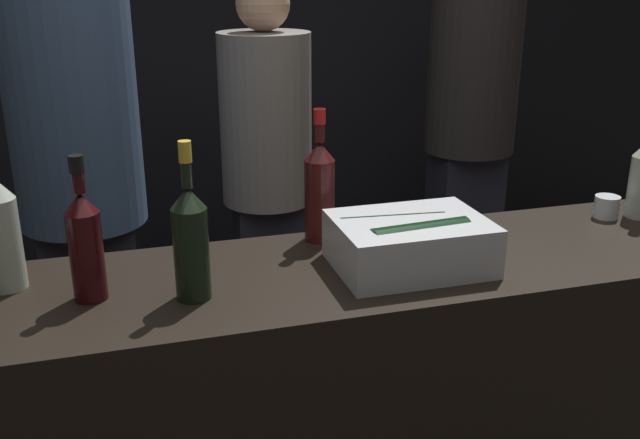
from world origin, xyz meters
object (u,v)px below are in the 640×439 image
(white_wine_bottle, at_px, (0,228))
(person_grey_polo, at_px, (80,175))
(person_in_hoodie, at_px, (267,162))
(ice_bin_with_bottles, at_px, (410,242))
(champagne_bottle, at_px, (191,239))
(red_wine_bottle_tall, at_px, (320,188))
(candle_votive, at_px, (607,207))
(person_blond_tee, at_px, (470,115))
(red_wine_bottle_black_foil, at_px, (85,242))

(white_wine_bottle, xyz_separation_m, person_grey_polo, (0.14, 0.80, -0.11))
(white_wine_bottle, relative_size, person_in_hoodie, 0.22)
(ice_bin_with_bottles, height_order, champagne_bottle, champagne_bottle)
(red_wine_bottle_tall, bearing_deg, candle_votive, -4.34)
(ice_bin_with_bottles, height_order, person_grey_polo, person_grey_polo)
(person_in_hoodie, bearing_deg, ice_bin_with_bottles, -146.07)
(person_in_hoodie, distance_m, person_blond_tee, 0.98)
(champagne_bottle, relative_size, person_blond_tee, 0.19)
(white_wine_bottle, bearing_deg, person_in_hoodie, 53.62)
(white_wine_bottle, height_order, person_grey_polo, person_grey_polo)
(champagne_bottle, relative_size, person_grey_polo, 0.20)
(white_wine_bottle, xyz_separation_m, red_wine_bottle_tall, (0.77, 0.09, -0.00))
(champagne_bottle, relative_size, red_wine_bottle_tall, 1.00)
(red_wine_bottle_tall, relative_size, person_grey_polo, 0.20)
(red_wine_bottle_tall, distance_m, person_grey_polo, 0.95)
(white_wine_bottle, relative_size, red_wine_bottle_tall, 1.03)
(person_blond_tee, height_order, person_grey_polo, person_blond_tee)
(ice_bin_with_bottles, xyz_separation_m, champagne_bottle, (-0.53, -0.02, 0.07))
(champagne_bottle, height_order, person_in_hoodie, person_in_hoodie)
(champagne_bottle, distance_m, red_wine_bottle_tall, 0.45)
(champagne_bottle, xyz_separation_m, white_wine_bottle, (-0.40, 0.17, 0.01))
(candle_votive, distance_m, person_blond_tee, 1.24)
(red_wine_bottle_tall, distance_m, person_blond_tee, 1.57)
(candle_votive, height_order, red_wine_bottle_black_foil, red_wine_bottle_black_foil)
(red_wine_bottle_tall, xyz_separation_m, person_grey_polo, (-0.63, 0.71, -0.11))
(ice_bin_with_bottles, height_order, red_wine_bottle_black_foil, red_wine_bottle_black_foil)
(person_in_hoodie, bearing_deg, person_grey_polo, 147.43)
(red_wine_bottle_black_foil, height_order, person_blond_tee, person_blond_tee)
(white_wine_bottle, xyz_separation_m, person_in_hoodie, (0.86, 1.16, -0.21))
(red_wine_bottle_tall, bearing_deg, white_wine_bottle, -173.08)
(candle_votive, relative_size, person_blond_tee, 0.04)
(candle_votive, xyz_separation_m, person_grey_polo, (-1.49, 0.77, 0.00))
(champagne_bottle, xyz_separation_m, red_wine_bottle_tall, (0.37, 0.26, 0.01))
(person_in_hoodie, xyz_separation_m, person_blond_tee, (0.97, 0.09, 0.13))
(red_wine_bottle_tall, bearing_deg, champagne_bottle, -144.34)
(red_wine_bottle_tall, height_order, person_in_hoodie, person_in_hoodie)
(candle_votive, height_order, person_grey_polo, person_grey_polo)
(red_wine_bottle_tall, bearing_deg, person_in_hoodie, 85.40)
(red_wine_bottle_tall, relative_size, person_in_hoodie, 0.22)
(candle_votive, distance_m, red_wine_bottle_black_foil, 1.45)
(ice_bin_with_bottles, bearing_deg, champagne_bottle, -177.29)
(ice_bin_with_bottles, height_order, red_wine_bottle_tall, red_wine_bottle_tall)
(candle_votive, relative_size, person_grey_polo, 0.04)
(white_wine_bottle, height_order, person_blond_tee, person_blond_tee)
(ice_bin_with_bottles, relative_size, candle_votive, 5.09)
(red_wine_bottle_tall, height_order, person_blond_tee, person_blond_tee)
(white_wine_bottle, height_order, person_in_hoodie, person_in_hoodie)
(candle_votive, height_order, champagne_bottle, champagne_bottle)
(champagne_bottle, xyz_separation_m, person_grey_polo, (-0.26, 0.97, -0.10))
(champagne_bottle, xyz_separation_m, person_in_hoodie, (0.45, 1.33, -0.20))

